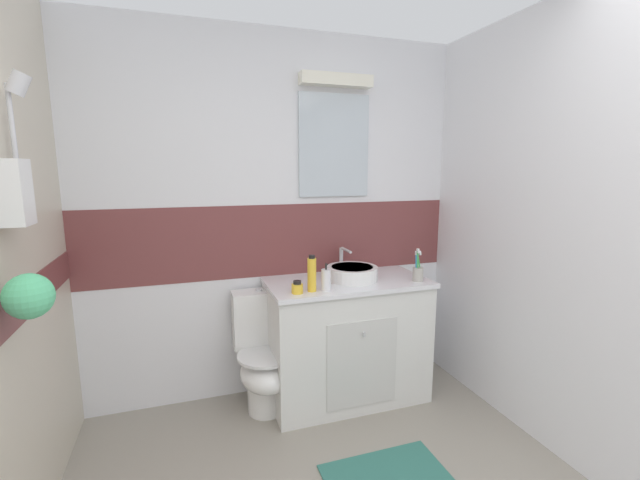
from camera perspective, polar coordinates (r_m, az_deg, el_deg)
The scene contains 10 objects.
wall_back_tiled at distance 2.94m, azimuth -5.89°, elevation 3.20°, with size 3.20×0.20×2.50m.
wall_right_plain at distance 2.57m, azimuth 32.20°, elevation 0.55°, with size 0.10×3.48×2.50m, color white.
vanity_cabinet at distance 2.97m, azimuth 3.61°, elevation -13.40°, with size 1.08×0.57×0.85m.
sink_basin at distance 2.83m, azimuth 4.41°, elevation -4.44°, with size 0.35×0.39×0.19m.
toilet at distance 2.88m, azimuth -7.72°, elevation -15.56°, with size 0.37×0.50×0.80m.
toothbrush_cup at distance 2.86m, azimuth 13.29°, elevation -4.37°, with size 0.07×0.07×0.22m.
soap_dispenser at distance 2.58m, azimuth 0.83°, elevation -5.46°, with size 0.06×0.06×0.17m.
hair_gel_jar at distance 2.53m, azimuth -3.15°, elevation -6.56°, with size 0.07×0.07×0.08m.
shampoo_bottle_tall at distance 2.55m, azimuth -1.13°, elevation -4.70°, with size 0.05×0.05×0.23m.
bath_mat at distance 2.53m, azimuth 9.04°, elevation -29.31°, with size 0.65×0.37×0.01m, color #337266.
Camera 1 is at (-0.63, -0.40, 1.60)m, focal length 23.30 mm.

